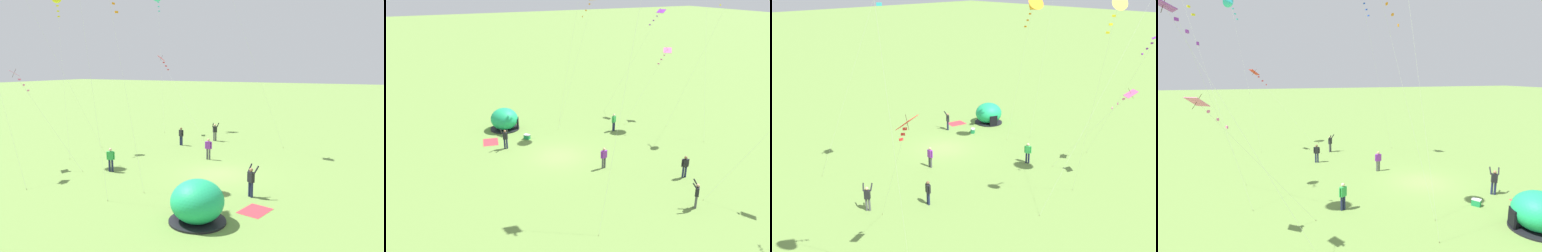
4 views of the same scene
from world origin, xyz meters
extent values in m
plane|color=olive|center=(0.00, 0.00, 0.00)|extent=(300.00, 300.00, 0.00)
ellipsoid|color=#1EAD6B|center=(-8.03, -2.22, 1.05)|extent=(2.70, 2.60, 2.10)
cylinder|color=black|center=(-8.03, -2.22, 0.05)|extent=(2.81, 2.81, 0.10)
cube|color=black|center=(-7.53, -1.05, 0.55)|extent=(0.78, 0.42, 1.10)
cube|color=#CC333D|center=(-5.44, -4.32, 0.01)|extent=(1.94, 1.64, 0.01)
cube|color=#1E8C4C|center=(-4.66, -1.12, 0.19)|extent=(0.63, 0.59, 0.38)
cube|color=white|center=(-4.66, -1.12, 0.41)|extent=(0.65, 0.61, 0.06)
cylinder|color=#4C4C51|center=(3.48, 2.19, 0.44)|extent=(0.15, 0.15, 0.88)
cylinder|color=#4C4C51|center=(3.46, 2.39, 0.44)|extent=(0.15, 0.15, 0.88)
cube|color=purple|center=(3.47, 2.29, 1.18)|extent=(0.27, 0.40, 0.60)
sphere|color=tan|center=(3.47, 2.29, 1.61)|extent=(0.22, 0.22, 0.22)
cylinder|color=purple|center=(3.49, 2.04, 1.18)|extent=(0.09, 0.09, 0.58)
cylinder|color=purple|center=(3.45, 2.54, 1.18)|extent=(0.09, 0.09, 0.58)
cylinder|color=#1E2347|center=(7.38, 6.78, 0.44)|extent=(0.15, 0.15, 0.88)
cylinder|color=#1E2347|center=(7.43, 6.97, 0.44)|extent=(0.15, 0.15, 0.88)
cube|color=black|center=(7.41, 6.87, 1.18)|extent=(0.34, 0.43, 0.60)
sphere|color=brown|center=(7.41, 6.87, 1.61)|extent=(0.22, 0.22, 0.22)
cylinder|color=black|center=(7.34, 6.63, 1.18)|extent=(0.09, 0.09, 0.58)
cylinder|color=black|center=(7.48, 7.11, 1.18)|extent=(0.09, 0.09, 0.58)
cylinder|color=#1E2347|center=(-2.90, 7.19, 0.44)|extent=(0.15, 0.15, 0.88)
cylinder|color=#1E2347|center=(-2.81, 7.00, 0.44)|extent=(0.15, 0.15, 0.88)
cube|color=green|center=(-2.85, 7.10, 1.18)|extent=(0.38, 0.45, 0.60)
sphere|color=beige|center=(-2.85, 7.10, 1.61)|extent=(0.22, 0.22, 0.22)
cylinder|color=green|center=(-2.96, 7.32, 1.18)|extent=(0.09, 0.09, 0.58)
cylinder|color=green|center=(-2.75, 6.87, 1.18)|extent=(0.09, 0.09, 0.58)
cylinder|color=#1E2347|center=(-3.44, -3.37, 0.44)|extent=(0.15, 0.15, 0.88)
cylinder|color=#1E2347|center=(-3.54, -3.54, 0.44)|extent=(0.15, 0.15, 0.88)
cube|color=black|center=(-3.49, -3.46, 1.18)|extent=(0.40, 0.45, 0.60)
sphere|color=#9E7051|center=(-3.49, -3.46, 1.61)|extent=(0.22, 0.22, 0.22)
cylinder|color=black|center=(-3.23, -3.30, 1.64)|extent=(0.39, 0.22, 0.50)
cylinder|color=black|center=(-3.50, -3.76, 1.64)|extent=(0.35, 0.31, 0.50)
cylinder|color=#4C4C51|center=(10.88, 4.75, 0.44)|extent=(0.15, 0.15, 0.88)
cylinder|color=#4C4C51|center=(10.74, 4.89, 0.44)|extent=(0.15, 0.15, 0.88)
cube|color=black|center=(10.81, 4.82, 1.18)|extent=(0.44, 0.44, 0.60)
sphere|color=tan|center=(10.81, 4.82, 1.61)|extent=(0.22, 0.22, 0.22)
cylinder|color=black|center=(10.89, 4.53, 1.64)|extent=(0.30, 0.36, 0.50)
cylinder|color=black|center=(10.52, 4.91, 1.64)|extent=(0.36, 0.29, 0.50)
cylinder|color=silver|center=(14.07, 13.01, 7.74)|extent=(2.76, 2.33, 15.48)
cube|color=#33B7D1|center=(14.75, 13.58, 13.74)|extent=(0.19, 0.18, 0.12)
cylinder|color=silver|center=(-7.38, 4.70, 7.47)|extent=(0.65, 2.46, 14.95)
cylinder|color=brown|center=(-7.70, 3.48, 0.03)|extent=(0.03, 0.03, 0.06)
cylinder|color=silver|center=(0.18, 14.82, 7.86)|extent=(6.02, 3.74, 15.72)
cylinder|color=brown|center=(3.18, 12.96, 0.03)|extent=(0.03, 0.03, 0.06)
cylinder|color=silver|center=(-4.14, 11.64, 3.48)|extent=(0.78, 5.43, 6.97)
cylinder|color=brown|center=(-3.76, 8.93, 0.03)|extent=(0.03, 0.03, 0.06)
cube|color=pink|center=(-4.53, 14.35, 6.96)|extent=(1.06, 1.08, 0.47)
cylinder|color=#332314|center=(-4.53, 14.35, 6.97)|extent=(0.08, 0.44, 0.67)
cube|color=pink|center=(-4.47, 13.92, 6.50)|extent=(0.21, 0.11, 0.12)
cube|color=pink|center=(-4.42, 13.55, 6.11)|extent=(0.21, 0.13, 0.12)
cube|color=pink|center=(-4.37, 13.19, 5.72)|extent=(0.21, 0.13, 0.12)
cylinder|color=silver|center=(8.88, 0.22, 7.50)|extent=(3.33, 4.80, 14.99)
cylinder|color=brown|center=(10.54, -2.17, 0.03)|extent=(0.03, 0.03, 0.06)
cylinder|color=silver|center=(11.56, 9.01, 4.17)|extent=(2.27, 6.28, 8.35)
cylinder|color=brown|center=(10.43, 5.87, 0.03)|extent=(0.03, 0.03, 0.06)
cube|color=red|center=(12.69, 12.15, 8.34)|extent=(1.14, 1.05, 0.58)
cylinder|color=#332314|center=(12.69, 12.15, 8.35)|extent=(0.18, 0.47, 0.62)
cube|color=red|center=(12.54, 11.74, 7.89)|extent=(0.20, 0.17, 0.12)
cube|color=red|center=(12.42, 11.39, 7.49)|extent=(0.19, 0.17, 0.12)
cube|color=red|center=(12.29, 11.04, 7.10)|extent=(0.21, 0.09, 0.12)
cylinder|color=silver|center=(-5.08, 4.01, 6.16)|extent=(1.14, 3.16, 12.31)
cylinder|color=brown|center=(-5.65, 2.43, 0.03)|extent=(0.03, 0.03, 0.06)
cone|color=orange|center=(-4.52, 5.59, 12.31)|extent=(1.76, 1.95, 1.66)
cube|color=orange|center=(-4.64, 5.25, 11.69)|extent=(0.20, 0.08, 0.12)
cube|color=orange|center=(-4.74, 4.96, 11.17)|extent=(0.20, 0.07, 0.12)
cube|color=orange|center=(-4.85, 4.67, 10.64)|extent=(0.20, 0.15, 0.12)
cylinder|color=silver|center=(-7.45, 12.00, 5.34)|extent=(1.77, 5.57, 10.68)
cylinder|color=brown|center=(-8.32, 9.22, 0.03)|extent=(0.03, 0.03, 0.06)
cube|color=purple|center=(-6.69, 14.38, 10.17)|extent=(0.21, 0.12, 0.12)
cube|color=purple|center=(-6.80, 14.04, 9.74)|extent=(0.21, 0.09, 0.12)
cube|color=purple|center=(-6.91, 13.70, 9.31)|extent=(0.20, 0.06, 0.12)
cylinder|color=silver|center=(0.07, 14.18, 6.59)|extent=(3.06, 3.60, 13.18)
cylinder|color=brown|center=(-1.45, 12.39, 0.03)|extent=(0.03, 0.03, 0.06)
cone|color=yellow|center=(1.60, 15.98, 13.18)|extent=(1.23, 1.24, 1.01)
cube|color=yellow|center=(1.34, 15.68, 12.61)|extent=(0.15, 0.20, 0.12)
cube|color=yellow|center=(1.13, 15.42, 12.13)|extent=(0.19, 0.17, 0.12)
cube|color=yellow|center=(0.91, 15.17, 11.64)|extent=(0.14, 0.21, 0.12)
camera|label=1|loc=(-23.50, -9.60, 7.44)|focal=35.00mm
camera|label=2|loc=(25.79, -11.14, 13.61)|focal=35.00mm
camera|label=3|loc=(24.17, 28.03, 14.88)|focal=42.00mm
camera|label=4|loc=(-19.41, 11.52, 8.22)|focal=28.00mm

